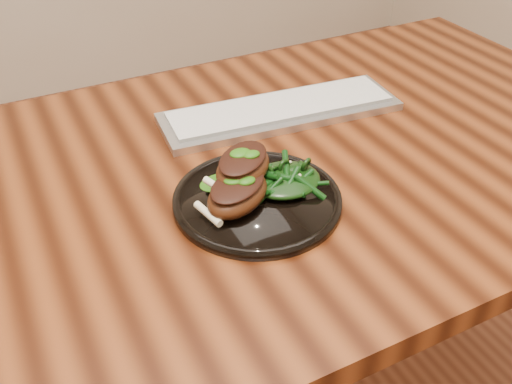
# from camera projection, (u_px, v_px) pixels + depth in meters

# --- Properties ---
(desk) EXTENTS (1.60, 0.80, 0.75)m
(desk) POSITION_uv_depth(u_px,v_px,m) (225.00, 212.00, 0.97)
(desk) COLOR black
(desk) RESTS_ON ground
(plate) EXTENTS (0.25, 0.25, 0.02)m
(plate) POSITION_uv_depth(u_px,v_px,m) (257.00, 200.00, 0.84)
(plate) COLOR black
(plate) RESTS_ON desk
(lamb_chop_front) EXTENTS (0.13, 0.12, 0.05)m
(lamb_chop_front) POSITION_uv_depth(u_px,v_px,m) (237.00, 192.00, 0.81)
(lamb_chop_front) COLOR #431E0C
(lamb_chop_front) RESTS_ON plate
(lamb_chop_back) EXTENTS (0.13, 0.12, 0.05)m
(lamb_chop_back) POSITION_uv_depth(u_px,v_px,m) (243.00, 166.00, 0.83)
(lamb_chop_back) COLOR #431E0C
(lamb_chop_back) RESTS_ON plate
(herb_smear) EXTENTS (0.07, 0.05, 0.00)m
(herb_smear) POSITION_uv_depth(u_px,v_px,m) (223.00, 182.00, 0.87)
(herb_smear) COLOR #154A07
(herb_smear) RESTS_ON plate
(greens_heap) EXTENTS (0.11, 0.10, 0.04)m
(greens_heap) POSITION_uv_depth(u_px,v_px,m) (285.00, 176.00, 0.85)
(greens_heap) COLOR black
(greens_heap) RESTS_ON plate
(keyboard) EXTENTS (0.46, 0.18, 0.02)m
(keyboard) POSITION_uv_depth(u_px,v_px,m) (281.00, 110.00, 1.06)
(keyboard) COLOR silver
(keyboard) RESTS_ON desk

